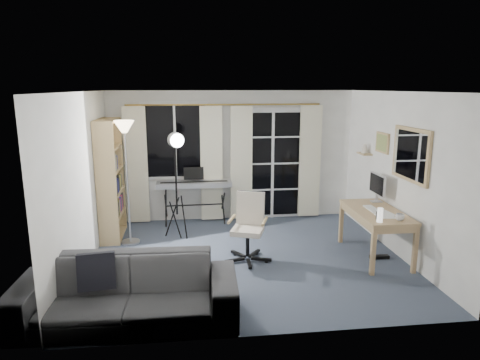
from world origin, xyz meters
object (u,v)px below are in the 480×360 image
object	(u,v)px
bookshelf	(108,183)
torchiere_lamp	(125,146)
keyboard_piano	(194,185)
office_chair	(249,220)
mug	(400,216)
desk	(376,216)
sofa	(126,282)
studio_light	(176,153)
monitor	(377,185)

from	to	relation	value
bookshelf	torchiere_lamp	size ratio (longest dim) A/B	1.00
keyboard_piano	office_chair	size ratio (longest dim) A/B	1.37
office_chair	mug	size ratio (longest dim) A/B	8.45
torchiere_lamp	desk	world-z (taller)	torchiere_lamp
desk	sofa	bearing A→B (deg)	-156.85
studio_light	monitor	xyz separation A→B (m)	(3.09, -0.66, -0.46)
keyboard_piano	office_chair	distance (m)	1.86
sofa	bookshelf	bearing A→B (deg)	105.21
torchiere_lamp	monitor	size ratio (longest dim) A/B	3.85
keyboard_piano	office_chair	world-z (taller)	keyboard_piano
office_chair	monitor	size ratio (longest dim) A/B	1.92
mug	torchiere_lamp	bearing A→B (deg)	158.19
bookshelf	monitor	world-z (taller)	bookshelf
bookshelf	mug	bearing A→B (deg)	-24.88
keyboard_piano	office_chair	xyz separation A→B (m)	(0.76, -1.69, -0.16)
monitor	office_chair	bearing A→B (deg)	-171.27
keyboard_piano	sofa	world-z (taller)	keyboard_piano
torchiere_lamp	sofa	bearing A→B (deg)	-83.36
bookshelf	monitor	bearing A→B (deg)	-12.67
monitor	sofa	distance (m)	4.06
keyboard_piano	mug	distance (m)	3.58
sofa	keyboard_piano	bearing A→B (deg)	78.88
studio_light	monitor	size ratio (longest dim) A/B	3.52
torchiere_lamp	office_chair	xyz separation A→B (m)	(1.81, -0.84, -1.00)
keyboard_piano	studio_light	xyz separation A→B (m)	(-0.28, -0.73, 0.70)
desk	sofa	distance (m)	3.66
studio_light	office_chair	xyz separation A→B (m)	(1.04, -0.95, -0.86)
keyboard_piano	monitor	size ratio (longest dim) A/B	2.64
desk	mug	distance (m)	0.53
monitor	sofa	size ratio (longest dim) A/B	0.22
torchiere_lamp	studio_light	distance (m)	0.79
studio_light	mug	size ratio (longest dim) A/B	15.48
keyboard_piano	monitor	distance (m)	3.14
keyboard_piano	mug	world-z (taller)	keyboard_piano
bookshelf	mug	size ratio (longest dim) A/B	16.90
bookshelf	desk	distance (m)	4.23
sofa	torchiere_lamp	bearing A→B (deg)	98.86
bookshelf	sofa	world-z (taller)	bookshelf
keyboard_piano	studio_light	distance (m)	1.06
keyboard_piano	monitor	bearing A→B (deg)	-27.91
mug	sofa	bearing A→B (deg)	-165.50
desk	monitor	distance (m)	0.61
monitor	sofa	world-z (taller)	monitor
monitor	bookshelf	bearing A→B (deg)	168.92
torchiere_lamp	studio_light	xyz separation A→B (m)	(0.77, 0.11, -0.14)
studio_light	sofa	bearing A→B (deg)	-120.13
desk	monitor	bearing A→B (deg)	67.04
mug	sofa	xyz separation A→B (m)	(-3.48, -0.90, -0.31)
sofa	mug	bearing A→B (deg)	16.71
monitor	mug	distance (m)	0.98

